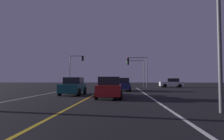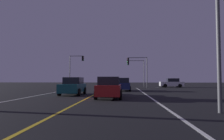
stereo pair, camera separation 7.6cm
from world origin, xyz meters
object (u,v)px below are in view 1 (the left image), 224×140
Objects in this scene: car_crossing_side at (172,83)px; car_lead_same_lane at (110,88)px; traffic_light_near_right at (137,65)px; traffic_light_far_right at (136,67)px; car_oncoming at (73,86)px; traffic_light_near_left at (76,64)px; car_ahead_far at (123,85)px.

car_crossing_side is 1.00× the size of car_lead_same_lane.
traffic_light_near_right reaches higher than traffic_light_far_right.
car_oncoming is at bearing 71.83° from traffic_light_far_right.
traffic_light_far_right is (0.06, 5.50, -0.03)m from traffic_light_near_right.
traffic_light_near_left is (-7.56, 20.46, 3.48)m from car_lead_same_lane.
car_oncoming is 18.88m from traffic_light_near_right.
traffic_light_near_left is (-11.13, -0.00, 0.20)m from traffic_light_near_right.
traffic_light_far_right reaches higher than car_lead_same_lane.
traffic_light_near_right reaches higher than car_ahead_far.
traffic_light_far_right is (11.18, 5.50, -0.23)m from traffic_light_near_left.
car_crossing_side is at bearing 144.28° from car_oncoming.
car_crossing_side is 7.77m from traffic_light_near_right.
car_lead_same_lane is at bearing 65.94° from car_crossing_side.
car_crossing_side and car_oncoming have the same top height.
car_ahead_far is (-9.17, -12.34, 0.00)m from car_crossing_side.
traffic_light_near_left is at bearing -167.55° from car_oncoming.
traffic_light_far_right is (2.60, 15.47, 3.24)m from car_ahead_far.
traffic_light_near_left reaches higher than car_oncoming.
traffic_light_near_right is 5.50m from traffic_light_far_right.
traffic_light_near_right is (-6.63, -2.37, 3.28)m from car_crossing_side.
car_ahead_far is at bearing 145.91° from car_oncoming.
car_lead_same_lane is 21.02m from traffic_light_near_right.
traffic_light_near_right is at bearing 19.70° from car_crossing_side.
traffic_light_near_right is (3.56, 20.46, 3.28)m from car_lead_same_lane.
traffic_light_far_right is at bearing 26.19° from traffic_light_near_left.
car_ahead_far is 10.80m from traffic_light_near_right.
car_crossing_side is 18.25m from traffic_light_near_left.
car_crossing_side is 0.78× the size of traffic_light_near_right.
traffic_light_near_right is at bearing -9.88° from car_lead_same_lane.
car_ahead_far is 0.79× the size of traffic_light_far_right.
car_lead_same_lane is 0.79× the size of traffic_light_far_right.
car_lead_same_lane and car_ahead_far have the same top height.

